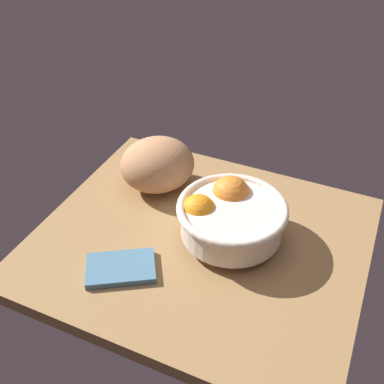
% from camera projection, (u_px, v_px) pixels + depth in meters
% --- Properties ---
extents(ground_plane, '(0.64, 0.56, 0.03)m').
position_uv_depth(ground_plane, '(200.00, 244.00, 0.95)').
color(ground_plane, olive).
extents(fruit_bowl, '(0.21, 0.21, 0.11)m').
position_uv_depth(fruit_bowl, '(229.00, 215.00, 0.92)').
color(fruit_bowl, silver).
rests_on(fruit_bowl, ground).
extents(bread_loaf, '(0.22, 0.22, 0.12)m').
position_uv_depth(bread_loaf, '(157.00, 165.00, 1.04)').
color(bread_loaf, tan).
rests_on(bread_loaf, ground).
extents(napkin_folded, '(0.15, 0.13, 0.01)m').
position_uv_depth(napkin_folded, '(121.00, 268.00, 0.87)').
color(napkin_folded, teal).
rests_on(napkin_folded, ground).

